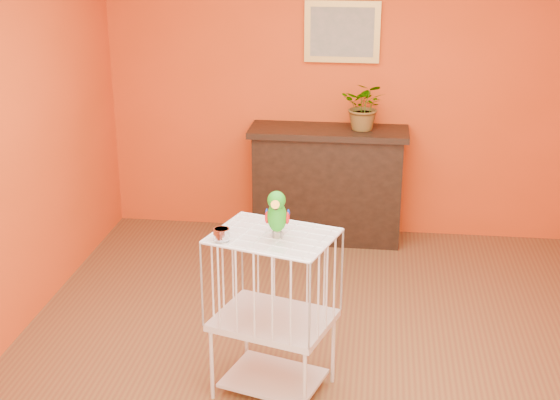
# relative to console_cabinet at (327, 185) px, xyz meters

# --- Properties ---
(ground) EXTENTS (4.50, 4.50, 0.00)m
(ground) POSITION_rel_console_cabinet_xyz_m (0.08, -2.02, -0.49)
(ground) COLOR brown
(ground) RESTS_ON ground
(room_shell) EXTENTS (4.50, 4.50, 4.50)m
(room_shell) POSITION_rel_console_cabinet_xyz_m (0.08, -2.02, 1.09)
(room_shell) COLOR #D74514
(room_shell) RESTS_ON ground
(console_cabinet) EXTENTS (1.32, 0.47, 0.98)m
(console_cabinet) POSITION_rel_console_cabinet_xyz_m (0.00, 0.00, 0.00)
(console_cabinet) COLOR black
(console_cabinet) RESTS_ON ground
(potted_plant) EXTENTS (0.44, 0.47, 0.31)m
(potted_plant) POSITION_rel_console_cabinet_xyz_m (0.29, 0.03, 0.65)
(potted_plant) COLOR #26722D
(potted_plant) RESTS_ON console_cabinet
(framed_picture) EXTENTS (0.62, 0.04, 0.50)m
(framed_picture) POSITION_rel_console_cabinet_xyz_m (0.08, 0.20, 1.26)
(framed_picture) COLOR #BA9542
(framed_picture) RESTS_ON room_shell
(birdcage) EXTENTS (0.76, 0.66, 0.99)m
(birdcage) POSITION_rel_console_cabinet_xyz_m (-0.14, -2.36, 0.02)
(birdcage) COLOR beige
(birdcage) RESTS_ON ground
(feed_cup) EXTENTS (0.09, 0.09, 0.06)m
(feed_cup) POSITION_rel_console_cabinet_xyz_m (-0.41, -2.47, 0.53)
(feed_cup) COLOR silver
(feed_cup) RESTS_ON birdcage
(parrot) EXTENTS (0.14, 0.25, 0.28)m
(parrot) POSITION_rel_console_cabinet_xyz_m (-0.11, -2.40, 0.64)
(parrot) COLOR #59544C
(parrot) RESTS_ON birdcage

